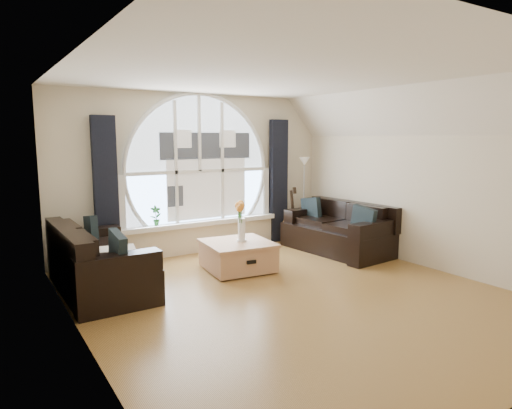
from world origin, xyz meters
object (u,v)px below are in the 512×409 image
coffee_chest (238,254)px  floor_lamp (304,199)px  guitar (291,215)px  vase_flowers (242,216)px  sofa_right (337,229)px  potted_plant (156,216)px  sofa_left (100,260)px

coffee_chest → floor_lamp: bearing=33.7°
guitar → vase_flowers: bearing=-142.0°
sofa_right → guitar: (-0.25, 1.01, 0.13)m
vase_flowers → guitar: vase_flowers is taller
vase_flowers → potted_plant: (-0.87, 1.27, -0.10)m
potted_plant → coffee_chest: bearing=-58.0°
guitar → potted_plant: bearing=-178.8°
coffee_chest → sofa_left: bearing=-178.0°
guitar → sofa_left: bearing=-160.0°
sofa_left → sofa_right: 3.98m
sofa_right → potted_plant: size_ratio=5.81×
sofa_left → coffee_chest: bearing=-5.2°
coffee_chest → guitar: bearing=36.8°
sofa_left → coffee_chest: sofa_left is taller
sofa_left → vase_flowers: bearing=-4.9°
vase_flowers → floor_lamp: floor_lamp is taller
sofa_right → coffee_chest: 2.02m
floor_lamp → sofa_left: bearing=-166.8°
coffee_chest → vase_flowers: (0.07, 0.00, 0.58)m
vase_flowers → guitar: bearing=31.6°
sofa_left → floor_lamp: floor_lamp is taller
coffee_chest → vase_flowers: bearing=8.0°
sofa_left → vase_flowers: (2.04, -0.14, 0.42)m
sofa_left → potted_plant: (1.17, 1.13, 0.31)m
coffee_chest → potted_plant: bearing=128.2°
sofa_right → floor_lamp: 1.15m
sofa_right → floor_lamp: size_ratio=1.20×
sofa_right → coffee_chest: size_ratio=2.00×
vase_flowers → potted_plant: vase_flowers is taller
potted_plant → sofa_right: bearing=-23.9°
vase_flowers → floor_lamp: size_ratio=0.44×
sofa_left → guitar: bearing=12.6°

